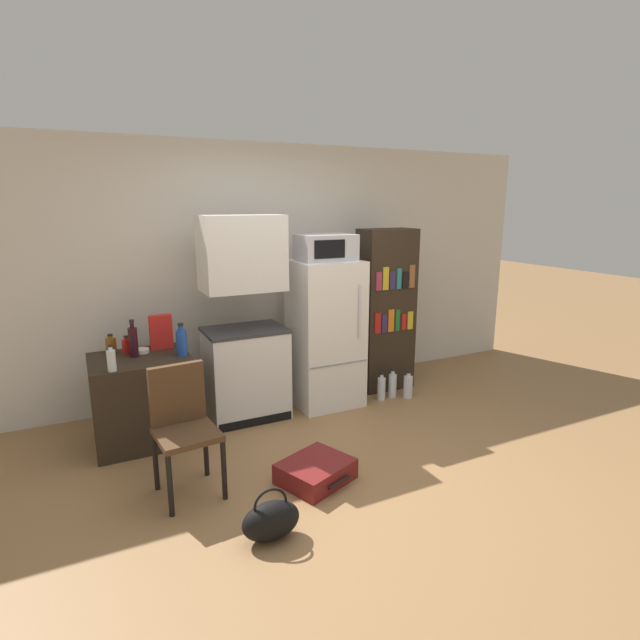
{
  "coord_description": "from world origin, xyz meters",
  "views": [
    {
      "loc": [
        -1.68,
        -2.93,
        1.97
      ],
      "look_at": [
        0.18,
        0.85,
        0.99
      ],
      "focal_mm": 28.0,
      "sensor_mm": 36.0,
      "label": 1
    }
  ],
  "objects_px": {
    "microwave": "(326,247)",
    "water_bottle_middle": "(381,388)",
    "bottle_wine_dark": "(133,341)",
    "suitcase_large_flat": "(316,471)",
    "refrigerator": "(326,334)",
    "handbag": "(271,520)",
    "bottle_blue_soda": "(182,342)",
    "chair": "(182,419)",
    "bottle_clear_short": "(111,360)",
    "bottle_amber_beer": "(111,345)",
    "bookshelf": "(385,310)",
    "cereal_box": "(161,332)",
    "side_table": "(143,399)",
    "bottle_ketchup_red": "(127,346)",
    "water_bottle_back": "(392,385)",
    "bowl": "(142,351)",
    "water_bottle_front": "(408,386)",
    "kitchen_hutch": "(245,327)"
  },
  "relations": [
    {
      "from": "refrigerator",
      "to": "kitchen_hutch",
      "type": "bearing_deg",
      "value": 177.8
    },
    {
      "from": "bottle_amber_beer",
      "to": "handbag",
      "type": "relative_size",
      "value": 0.46
    },
    {
      "from": "side_table",
      "to": "refrigerator",
      "type": "relative_size",
      "value": 0.55
    },
    {
      "from": "side_table",
      "to": "handbag",
      "type": "xyz_separation_m",
      "value": [
        0.5,
        -1.7,
        -0.24
      ]
    },
    {
      "from": "refrigerator",
      "to": "chair",
      "type": "xyz_separation_m",
      "value": [
        -1.6,
        -0.97,
        -0.19
      ]
    },
    {
      "from": "bookshelf",
      "to": "suitcase_large_flat",
      "type": "xyz_separation_m",
      "value": [
        -1.51,
        -1.41,
        -0.79
      ]
    },
    {
      "from": "bottle_blue_soda",
      "to": "handbag",
      "type": "bearing_deg",
      "value": -84.02
    },
    {
      "from": "water_bottle_front",
      "to": "refrigerator",
      "type": "bearing_deg",
      "value": 162.19
    },
    {
      "from": "microwave",
      "to": "chair",
      "type": "relative_size",
      "value": 0.6
    },
    {
      "from": "bottle_blue_soda",
      "to": "chair",
      "type": "height_order",
      "value": "bottle_blue_soda"
    },
    {
      "from": "bottle_blue_soda",
      "to": "water_bottle_middle",
      "type": "xyz_separation_m",
      "value": [
        1.97,
        -0.05,
        -0.73
      ]
    },
    {
      "from": "microwave",
      "to": "bottle_amber_beer",
      "type": "xyz_separation_m",
      "value": [
        -1.95,
        0.19,
        -0.76
      ]
    },
    {
      "from": "side_table",
      "to": "bottle_ketchup_red",
      "type": "relative_size",
      "value": 5.14
    },
    {
      "from": "bottle_wine_dark",
      "to": "suitcase_large_flat",
      "type": "xyz_separation_m",
      "value": [
        1.05,
        -1.28,
        -0.79
      ]
    },
    {
      "from": "bottle_ketchup_red",
      "to": "bottle_wine_dark",
      "type": "relative_size",
      "value": 0.49
    },
    {
      "from": "chair",
      "to": "water_bottle_back",
      "type": "distance_m",
      "value": 2.45
    },
    {
      "from": "water_bottle_back",
      "to": "bottle_wine_dark",
      "type": "bearing_deg",
      "value": 176.08
    },
    {
      "from": "bookshelf",
      "to": "bottle_wine_dark",
      "type": "xyz_separation_m",
      "value": [
        -2.56,
        -0.13,
        0.01
      ]
    },
    {
      "from": "bookshelf",
      "to": "chair",
      "type": "xyz_separation_m",
      "value": [
        -2.37,
        -1.09,
        -0.33
      ]
    },
    {
      "from": "bowl",
      "to": "bottle_wine_dark",
      "type": "bearing_deg",
      "value": -127.44
    },
    {
      "from": "water_bottle_front",
      "to": "chair",
      "type": "bearing_deg",
      "value": -163.82
    },
    {
      "from": "bottle_blue_soda",
      "to": "bottle_clear_short",
      "type": "relative_size",
      "value": 1.32
    },
    {
      "from": "bottle_blue_soda",
      "to": "cereal_box",
      "type": "relative_size",
      "value": 0.92
    },
    {
      "from": "bottle_clear_short",
      "to": "bowl",
      "type": "distance_m",
      "value": 0.49
    },
    {
      "from": "bookshelf",
      "to": "handbag",
      "type": "relative_size",
      "value": 4.78
    },
    {
      "from": "refrigerator",
      "to": "chair",
      "type": "height_order",
      "value": "refrigerator"
    },
    {
      "from": "cereal_box",
      "to": "water_bottle_back",
      "type": "distance_m",
      "value": 2.38
    },
    {
      "from": "water_bottle_front",
      "to": "bottle_amber_beer",
      "type": "bearing_deg",
      "value": 170.76
    },
    {
      "from": "bottle_amber_beer",
      "to": "water_bottle_middle",
      "type": "height_order",
      "value": "bottle_amber_beer"
    },
    {
      "from": "bottle_ketchup_red",
      "to": "cereal_box",
      "type": "bearing_deg",
      "value": 4.31
    },
    {
      "from": "cereal_box",
      "to": "bookshelf",
      "type": "bearing_deg",
      "value": -0.34
    },
    {
      "from": "microwave",
      "to": "water_bottle_middle",
      "type": "height_order",
      "value": "microwave"
    },
    {
      "from": "bottle_blue_soda",
      "to": "bowl",
      "type": "height_order",
      "value": "bottle_blue_soda"
    },
    {
      "from": "microwave",
      "to": "side_table",
      "type": "bearing_deg",
      "value": -178.43
    },
    {
      "from": "water_bottle_front",
      "to": "side_table",
      "type": "bearing_deg",
      "value": 175.2
    },
    {
      "from": "refrigerator",
      "to": "handbag",
      "type": "height_order",
      "value": "refrigerator"
    },
    {
      "from": "bottle_clear_short",
      "to": "bottle_amber_beer",
      "type": "xyz_separation_m",
      "value": [
        0.03,
        0.51,
        -0.02
      ]
    },
    {
      "from": "bottle_clear_short",
      "to": "handbag",
      "type": "xyz_separation_m",
      "value": [
        0.73,
        -1.42,
        -0.7
      ]
    },
    {
      "from": "bookshelf",
      "to": "bottle_amber_beer",
      "type": "height_order",
      "value": "bookshelf"
    },
    {
      "from": "refrigerator",
      "to": "cereal_box",
      "type": "height_order",
      "value": "refrigerator"
    },
    {
      "from": "kitchen_hutch",
      "to": "bottle_blue_soda",
      "type": "bearing_deg",
      "value": -163.43
    },
    {
      "from": "bottle_wine_dark",
      "to": "side_table",
      "type": "bearing_deg",
      "value": -49.48
    },
    {
      "from": "side_table",
      "to": "microwave",
      "type": "bearing_deg",
      "value": 1.57
    },
    {
      "from": "suitcase_large_flat",
      "to": "microwave",
      "type": "bearing_deg",
      "value": 38.59
    },
    {
      "from": "refrigerator",
      "to": "bottle_amber_beer",
      "type": "bearing_deg",
      "value": 174.56
    },
    {
      "from": "bottle_amber_beer",
      "to": "suitcase_large_flat",
      "type": "height_order",
      "value": "bottle_amber_beer"
    },
    {
      "from": "water_bottle_front",
      "to": "kitchen_hutch",
      "type": "bearing_deg",
      "value": 169.75
    },
    {
      "from": "water_bottle_back",
      "to": "suitcase_large_flat",
      "type": "bearing_deg",
      "value": -142.12
    },
    {
      "from": "bookshelf",
      "to": "bottle_ketchup_red",
      "type": "xyz_separation_m",
      "value": [
        -2.61,
        -0.01,
        -0.06
      ]
    },
    {
      "from": "bookshelf",
      "to": "bottle_amber_beer",
      "type": "relative_size",
      "value": 10.47
    }
  ]
}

